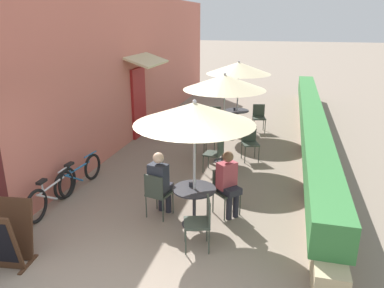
{
  "coord_description": "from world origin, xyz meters",
  "views": [
    {
      "loc": [
        2.02,
        -3.74,
        3.5
      ],
      "look_at": [
        0.15,
        3.46,
        1.0
      ],
      "focal_mm": 35.0,
      "sensor_mm": 36.0,
      "label": 1
    }
  ],
  "objects_px": {
    "patio_table_near": "(194,199)",
    "coffee_cup_near": "(191,184)",
    "cafe_chair_near_left": "(224,187)",
    "bicycle_second": "(79,175)",
    "seated_patron_near_left": "(228,181)",
    "patio_umbrella_near": "(194,113)",
    "menu_board": "(6,236)",
    "cafe_chair_near_back": "(202,219)",
    "cafe_chair_far_left": "(259,116)",
    "cafe_chair_mid_right": "(250,141)",
    "patio_table_mid": "(223,143)",
    "cafe_chair_far_right": "(214,116)",
    "patio_umbrella_far": "(239,68)",
    "cafe_chair_mid_left": "(216,152)",
    "patio_umbrella_mid": "(225,82)",
    "cafe_chair_near_right": "(157,192)",
    "coffee_cup_far": "(234,109)",
    "cafe_chair_mid_back": "(203,136)",
    "bicycle_leaning": "(53,193)",
    "seated_patron_near_right": "(160,181)",
    "patio_table_far": "(237,116)"
  },
  "relations": [
    {
      "from": "seated_patron_near_left",
      "to": "bicycle_leaning",
      "type": "relative_size",
      "value": 0.75
    },
    {
      "from": "patio_table_mid",
      "to": "patio_umbrella_far",
      "type": "xyz_separation_m",
      "value": [
        -0.04,
        2.78,
        1.54
      ]
    },
    {
      "from": "cafe_chair_near_back",
      "to": "cafe_chair_far_left",
      "type": "bearing_deg",
      "value": -19.72
    },
    {
      "from": "cafe_chair_near_back",
      "to": "cafe_chair_mid_left",
      "type": "xyz_separation_m",
      "value": [
        -0.38,
        3.14,
        0.0
      ]
    },
    {
      "from": "patio_umbrella_mid",
      "to": "seated_patron_near_right",
      "type": "bearing_deg",
      "value": -101.95
    },
    {
      "from": "cafe_chair_near_left",
      "to": "cafe_chair_mid_right",
      "type": "xyz_separation_m",
      "value": [
        0.15,
        2.95,
        0.0
      ]
    },
    {
      "from": "cafe_chair_near_right",
      "to": "coffee_cup_far",
      "type": "relative_size",
      "value": 9.67
    },
    {
      "from": "cafe_chair_mid_right",
      "to": "bicycle_second",
      "type": "bearing_deg",
      "value": 17.53
    },
    {
      "from": "patio_umbrella_near",
      "to": "patio_umbrella_mid",
      "type": "distance_m",
      "value": 3.2
    },
    {
      "from": "seated_patron_near_left",
      "to": "bicycle_second",
      "type": "distance_m",
      "value": 3.33
    },
    {
      "from": "patio_table_near",
      "to": "coffee_cup_near",
      "type": "height_order",
      "value": "coffee_cup_near"
    },
    {
      "from": "patio_umbrella_near",
      "to": "cafe_chair_near_right",
      "type": "distance_m",
      "value": 1.69
    },
    {
      "from": "seated_patron_near_left",
      "to": "cafe_chair_far_left",
      "type": "height_order",
      "value": "seated_patron_near_left"
    },
    {
      "from": "patio_umbrella_mid",
      "to": "cafe_chair_near_back",
      "type": "bearing_deg",
      "value": -84.88
    },
    {
      "from": "patio_umbrella_near",
      "to": "cafe_chair_near_left",
      "type": "xyz_separation_m",
      "value": [
        0.43,
        0.58,
        -1.53
      ]
    },
    {
      "from": "coffee_cup_near",
      "to": "cafe_chair_far_left",
      "type": "height_order",
      "value": "cafe_chair_far_left"
    },
    {
      "from": "cafe_chair_near_left",
      "to": "cafe_chair_mid_left",
      "type": "distance_m",
      "value": 1.96
    },
    {
      "from": "cafe_chair_mid_back",
      "to": "cafe_chair_far_left",
      "type": "bearing_deg",
      "value": 103.25
    },
    {
      "from": "patio_umbrella_near",
      "to": "bicycle_second",
      "type": "bearing_deg",
      "value": 163.27
    },
    {
      "from": "patio_umbrella_mid",
      "to": "bicycle_second",
      "type": "relative_size",
      "value": 1.39
    },
    {
      "from": "patio_umbrella_far",
      "to": "patio_table_near",
      "type": "bearing_deg",
      "value": -89.03
    },
    {
      "from": "cafe_chair_near_right",
      "to": "cafe_chair_mid_back",
      "type": "relative_size",
      "value": 1.0
    },
    {
      "from": "cafe_chair_near_left",
      "to": "bicycle_second",
      "type": "distance_m",
      "value": 3.22
    },
    {
      "from": "patio_umbrella_near",
      "to": "seated_patron_near_left",
      "type": "relative_size",
      "value": 1.82
    },
    {
      "from": "patio_table_near",
      "to": "cafe_chair_near_right",
      "type": "distance_m",
      "value": 0.72
    },
    {
      "from": "patio_umbrella_near",
      "to": "menu_board",
      "type": "relative_size",
      "value": 2.37
    },
    {
      "from": "patio_table_near",
      "to": "cafe_chair_far_right",
      "type": "distance_m",
      "value": 5.8
    },
    {
      "from": "cafe_chair_near_right",
      "to": "cafe_chair_far_right",
      "type": "relative_size",
      "value": 1.0
    },
    {
      "from": "cafe_chair_mid_back",
      "to": "cafe_chair_far_left",
      "type": "distance_m",
      "value": 2.91
    },
    {
      "from": "seated_patron_near_right",
      "to": "bicycle_second",
      "type": "relative_size",
      "value": 0.76
    },
    {
      "from": "cafe_chair_mid_back",
      "to": "cafe_chair_near_right",
      "type": "bearing_deg",
      "value": -52.02
    },
    {
      "from": "patio_table_mid",
      "to": "cafe_chair_far_right",
      "type": "bearing_deg",
      "value": 105.92
    },
    {
      "from": "patio_table_mid",
      "to": "patio_umbrella_mid",
      "type": "height_order",
      "value": "patio_umbrella_mid"
    },
    {
      "from": "cafe_chair_mid_back",
      "to": "cafe_chair_far_left",
      "type": "height_order",
      "value": "same"
    },
    {
      "from": "cafe_chair_mid_right",
      "to": "cafe_chair_far_right",
      "type": "relative_size",
      "value": 1.0
    },
    {
      "from": "bicycle_second",
      "to": "cafe_chair_mid_right",
      "type": "bearing_deg",
      "value": 42.96
    },
    {
      "from": "cafe_chair_near_right",
      "to": "coffee_cup_far",
      "type": "bearing_deg",
      "value": 97.53
    },
    {
      "from": "cafe_chair_near_back",
      "to": "patio_umbrella_mid",
      "type": "relative_size",
      "value": 0.38
    },
    {
      "from": "cafe_chair_near_left",
      "to": "bicycle_leaning",
      "type": "bearing_deg",
      "value": -35.19
    },
    {
      "from": "cafe_chair_near_left",
      "to": "patio_table_far",
      "type": "relative_size",
      "value": 1.14
    },
    {
      "from": "patio_table_mid",
      "to": "cafe_chair_mid_right",
      "type": "height_order",
      "value": "cafe_chair_mid_right"
    },
    {
      "from": "cafe_chair_near_back",
      "to": "patio_table_mid",
      "type": "height_order",
      "value": "cafe_chair_near_back"
    },
    {
      "from": "patio_table_mid",
      "to": "patio_table_near",
      "type": "bearing_deg",
      "value": -88.94
    },
    {
      "from": "cafe_chair_mid_right",
      "to": "patio_table_far",
      "type": "bearing_deg",
      "value": -95.57
    },
    {
      "from": "patio_table_near",
      "to": "coffee_cup_far",
      "type": "bearing_deg",
      "value": 91.74
    },
    {
      "from": "patio_table_far",
      "to": "cafe_chair_far_right",
      "type": "distance_m",
      "value": 0.72
    },
    {
      "from": "cafe_chair_near_back",
      "to": "patio_umbrella_mid",
      "type": "bearing_deg",
      "value": -12.11
    },
    {
      "from": "coffee_cup_near",
      "to": "patio_umbrella_mid",
      "type": "xyz_separation_m",
      "value": [
        0.02,
        3.12,
        1.29
      ]
    },
    {
      "from": "patio_umbrella_mid",
      "to": "bicycle_second",
      "type": "bearing_deg",
      "value": -138.99
    },
    {
      "from": "patio_table_near",
      "to": "cafe_chair_near_back",
      "type": "height_order",
      "value": "cafe_chair_near_back"
    }
  ]
}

